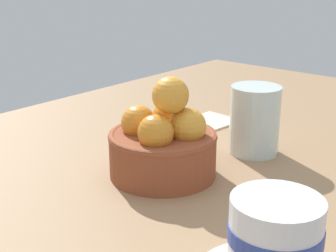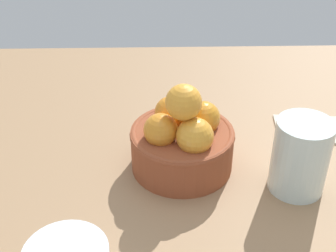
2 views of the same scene
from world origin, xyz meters
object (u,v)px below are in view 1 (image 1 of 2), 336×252
Objects in this scene: coffee_cup at (274,248)px; water_glass at (255,120)px; folded_napkin at (205,122)px; terracotta_bowl at (163,143)px.

water_glass is (-25.89, -17.56, 1.09)cm from coffee_cup.
coffee_cup is 1.29× the size of folded_napkin.
terracotta_bowl is at bearing 22.37° from folded_napkin.
terracotta_bowl is 1.41× the size of water_glass.
folded_napkin is at bearing -114.72° from water_glass.
water_glass reaches higher than folded_napkin.
terracotta_bowl is 1.27× the size of folded_napkin.
coffee_cup is 44.33cm from folded_napkin.
folded_napkin is (-6.00, -13.03, -4.61)cm from water_glass.
terracotta_bowl is at bearing -17.82° from water_glass.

